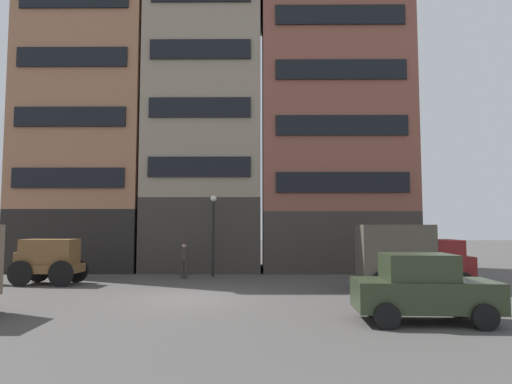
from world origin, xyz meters
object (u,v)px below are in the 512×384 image
(cargo_wagon, at_px, (48,258))
(streetlamp_curbside, at_px, (213,224))
(sedan_dark, at_px, (423,288))
(delivery_truck_near, at_px, (409,254))
(pedestrian_officer, at_px, (184,258))
(fire_hydrant_curbside, at_px, (392,269))

(cargo_wagon, xyz_separation_m, streetlamp_curbside, (6.96, 3.01, 1.52))
(sedan_dark, bearing_deg, delivery_truck_near, 74.20)
(pedestrian_officer, xyz_separation_m, fire_hydrant_curbside, (10.27, 0.49, -0.55))
(delivery_truck_near, distance_m, fire_hydrant_curbside, 4.36)
(pedestrian_officer, bearing_deg, fire_hydrant_curbside, 2.71)
(fire_hydrant_curbside, bearing_deg, delivery_truck_near, -97.55)
(pedestrian_officer, distance_m, streetlamp_curbside, 2.32)
(pedestrian_officer, bearing_deg, delivery_truck_near, -20.99)
(sedan_dark, distance_m, streetlamp_curbside, 12.53)
(cargo_wagon, bearing_deg, streetlamp_curbside, 23.41)
(cargo_wagon, height_order, delivery_truck_near, delivery_truck_near)
(cargo_wagon, relative_size, delivery_truck_near, 0.68)
(sedan_dark, relative_size, pedestrian_officer, 2.10)
(cargo_wagon, bearing_deg, delivery_truck_near, -5.97)
(streetlamp_curbside, height_order, fire_hydrant_curbside, streetlamp_curbside)
(sedan_dark, xyz_separation_m, fire_hydrant_curbside, (2.20, 10.01, -0.49))
(streetlamp_curbside, xyz_separation_m, fire_hydrant_curbside, (8.95, -0.40, -2.24))
(pedestrian_officer, xyz_separation_m, streetlamp_curbside, (1.33, 0.89, 1.69))
(delivery_truck_near, bearing_deg, sedan_dark, -105.80)
(delivery_truck_near, height_order, streetlamp_curbside, streetlamp_curbside)
(delivery_truck_near, relative_size, pedestrian_officer, 2.46)
(pedestrian_officer, relative_size, fire_hydrant_curbside, 2.16)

